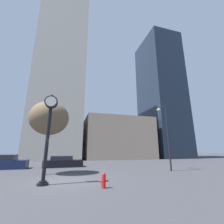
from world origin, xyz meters
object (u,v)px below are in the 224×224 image
(car_black, at_px, (63,162))
(fire_hydrant_far, at_px, (104,180))
(street_lamp_right, at_px, (165,126))
(bare_tree, at_px, (49,118))
(car_navy, at_px, (4,163))
(street_clock, at_px, (49,127))

(car_black, relative_size, fire_hydrant_far, 5.85)
(street_lamp_right, bearing_deg, bare_tree, 176.62)
(car_navy, distance_m, fire_hydrant_far, 13.09)
(fire_hydrant_far, xyz_separation_m, bare_tree, (-3.51, 5.52, 4.11))
(car_navy, xyz_separation_m, bare_tree, (4.41, -4.89, 3.89))
(car_black, height_order, fire_hydrant_far, car_black)
(car_navy, distance_m, car_black, 5.70)
(street_clock, distance_m, car_navy, 10.44)
(street_clock, height_order, car_black, street_clock)
(street_clock, xyz_separation_m, car_navy, (-4.90, 8.85, -2.59))
(street_lamp_right, bearing_deg, car_black, 148.26)
(car_navy, height_order, car_black, car_navy)
(car_navy, bearing_deg, car_black, 3.67)
(street_clock, distance_m, fire_hydrant_far, 4.41)
(street_clock, height_order, fire_hydrant_far, street_clock)
(street_clock, relative_size, street_lamp_right, 0.83)
(car_black, distance_m, street_lamp_right, 11.90)
(bare_tree, bearing_deg, street_clock, -82.91)
(car_black, xyz_separation_m, street_lamp_right, (9.63, -5.95, 3.69))
(street_clock, relative_size, fire_hydrant_far, 7.10)
(car_black, bearing_deg, bare_tree, -105.38)
(street_lamp_right, bearing_deg, street_clock, -162.34)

